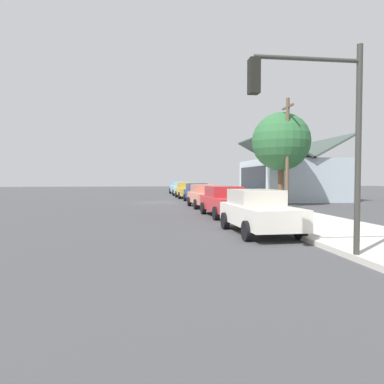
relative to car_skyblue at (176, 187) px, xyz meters
name	(u,v)px	position (x,y,z in m)	size (l,w,h in m)	color
ground_plane	(163,202)	(17.97, -2.67, -0.81)	(120.00, 120.00, 0.00)	#424244
sidewalk_curb	(229,201)	(17.97, 2.93, -0.73)	(60.00, 4.20, 0.16)	beige
car_skyblue	(176,187)	(0.00, 0.00, 0.00)	(4.76, 2.10, 1.59)	#8CB7E0
car_seafoam	(181,189)	(5.88, 0.06, 0.00)	(4.50, 2.28, 1.59)	#9ED1BC
car_mustard	(186,190)	(11.71, 0.01, 0.00)	(4.52, 2.09, 1.59)	gold
car_navy	(197,192)	(17.94, 0.21, 0.00)	(4.94, 2.04, 1.59)	navy
car_coral	(205,196)	(23.43, -0.07, 0.00)	(4.58, 2.10, 1.59)	#EA8C75
car_cherry	(225,201)	(29.39, 0.03, 0.00)	(4.80, 2.19, 1.59)	red
car_ivory	(258,211)	(35.24, -0.07, 0.00)	(4.51, 2.16, 1.59)	silver
storefront_building	(290,178)	(15.95, 9.31, 1.19)	(9.67, 7.64, 5.80)	#ADBCC6
shade_tree	(281,142)	(22.73, 5.70, 3.87)	(4.23, 4.23, 6.82)	brown
traffic_light_main	(317,116)	(39.75, -0.13, 2.68)	(0.37, 2.79, 5.20)	#383833
utility_pole_wooden	(287,150)	(24.34, 5.53, 3.11)	(1.80, 0.24, 7.50)	brown
fire_hydrant_red	(194,191)	(6.37, 1.53, -0.32)	(0.22, 0.22, 0.71)	red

